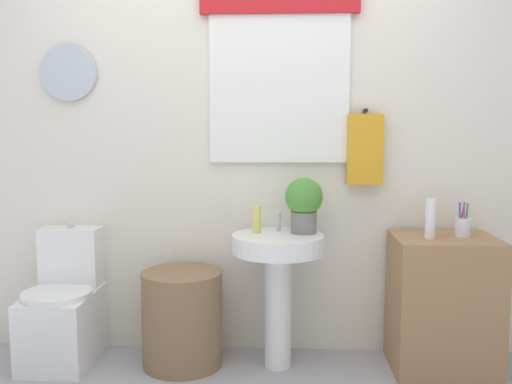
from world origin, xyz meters
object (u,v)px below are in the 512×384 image
at_px(laundry_hamper, 182,318).
at_px(pedestal_sink, 278,268).
at_px(toothbrush_cup, 463,227).
at_px(toilet, 65,310).
at_px(wooden_cabinet, 443,304).
at_px(soap_bottle, 257,219).
at_px(lotion_bottle, 430,218).
at_px(potted_plant, 304,202).

bearing_deg(laundry_hamper, pedestal_sink, -0.00).
distance_m(pedestal_sink, toothbrush_cup, 1.02).
xyz_separation_m(toilet, wooden_cabinet, (2.12, -0.03, 0.08)).
xyz_separation_m(soap_bottle, lotion_bottle, (0.92, -0.09, 0.03)).
xyz_separation_m(laundry_hamper, pedestal_sink, (0.53, -0.00, 0.29)).
relative_size(wooden_cabinet, lotion_bottle, 3.48).
relative_size(laundry_hamper, potted_plant, 1.73).
height_order(pedestal_sink, lotion_bottle, lotion_bottle).
height_order(potted_plant, toothbrush_cup, potted_plant).
bearing_deg(pedestal_sink, laundry_hamper, 180.00).
relative_size(pedestal_sink, wooden_cabinet, 1.01).
bearing_deg(soap_bottle, pedestal_sink, -22.62).
distance_m(potted_plant, toothbrush_cup, 0.86).
height_order(laundry_hamper, wooden_cabinet, wooden_cabinet).
height_order(lotion_bottle, toothbrush_cup, lotion_bottle).
xyz_separation_m(laundry_hamper, soap_bottle, (0.41, 0.05, 0.56)).
distance_m(lotion_bottle, toothbrush_cup, 0.21).
distance_m(toilet, toothbrush_cup, 2.27).
bearing_deg(toilet, lotion_bottle, -2.11).
relative_size(soap_bottle, potted_plant, 0.49).
bearing_deg(laundry_hamper, toothbrush_cup, 0.75).
xyz_separation_m(toilet, potted_plant, (1.36, 0.03, 0.63)).
bearing_deg(wooden_cabinet, toothbrush_cup, 11.87).
distance_m(pedestal_sink, lotion_bottle, 0.85).
xyz_separation_m(pedestal_sink, soap_bottle, (-0.12, 0.05, 0.26)).
bearing_deg(wooden_cabinet, toilet, 179.07).
height_order(toilet, potted_plant, potted_plant).
distance_m(laundry_hamper, toothbrush_cup, 1.62).
bearing_deg(soap_bottle, toilet, -179.18).
bearing_deg(wooden_cabinet, laundry_hamper, 180.00).
relative_size(potted_plant, lotion_bottle, 1.44).
relative_size(pedestal_sink, lotion_bottle, 3.50).
relative_size(pedestal_sink, soap_bottle, 4.94).
bearing_deg(toilet, soap_bottle, 0.82).
relative_size(wooden_cabinet, toothbrush_cup, 4.01).
bearing_deg(potted_plant, soap_bottle, -177.80).
relative_size(soap_bottle, toothbrush_cup, 0.82).
bearing_deg(wooden_cabinet, pedestal_sink, -180.00).
bearing_deg(lotion_bottle, pedestal_sink, 177.15).
relative_size(pedestal_sink, potted_plant, 2.43).
xyz_separation_m(toilet, lotion_bottle, (2.02, -0.07, 0.56)).
distance_m(laundry_hamper, pedestal_sink, 0.61).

